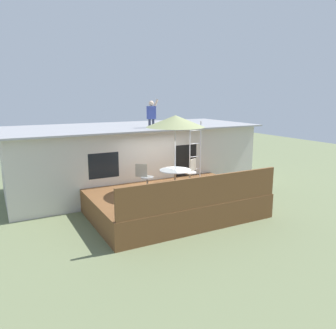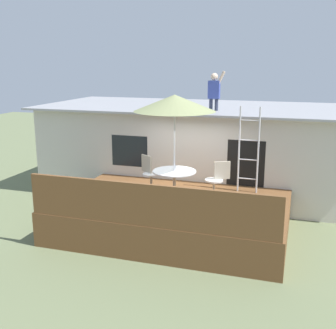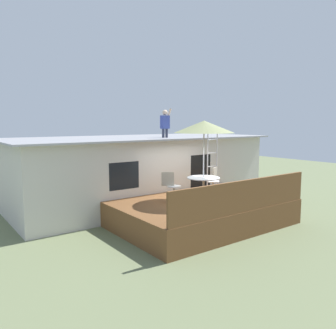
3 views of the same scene
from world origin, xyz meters
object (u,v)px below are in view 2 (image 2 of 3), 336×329
Objects in this scene: patio_umbrella at (175,103)px; patio_chair_left at (150,174)px; patio_table at (174,177)px; patio_chair_right at (217,180)px; person_figure at (214,89)px; step_ladder at (249,150)px.

patio_chair_left is (-0.84, 0.57, -1.89)m from patio_umbrella.
patio_chair_right is at bearing 27.80° from patio_table.
person_figure is at bearing 81.52° from patio_table.
patio_table is 0.94× the size of person_figure.
patio_umbrella is 2.17m from patio_chair_right.
patio_table is at bearing -135.00° from patio_umbrella.
step_ladder is 1.18m from patio_chair_right.
patio_table is 2.08m from step_ladder.
patio_table is 1.13× the size of patio_chair_right.
person_figure is at bearing 131.24° from step_ladder.
patio_chair_left is at bearing -30.19° from patio_chair_right.
patio_chair_right is at bearing -75.48° from person_figure.
patio_umbrella is 2.76× the size of patio_chair_left.
person_figure is 1.21× the size of patio_chair_left.
patio_chair_left is (-2.42, -0.68, -0.64)m from step_ladder.
patio_umbrella is at bearing 45.00° from patio_table.
patio_umbrella is 2.14m from patio_chair_left.
patio_table is 3.26m from person_figure.
patio_umbrella is (0.00, 0.00, 1.76)m from patio_table.
patio_table is 1.06m from patio_chair_right.
person_figure is 3.15m from patio_chair_left.
person_figure is at bearing 81.52° from patio_umbrella.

